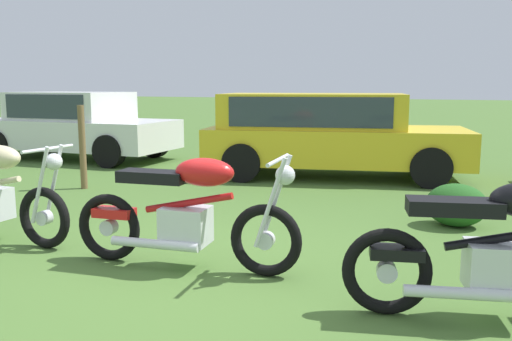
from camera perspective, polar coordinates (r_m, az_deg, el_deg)
name	(u,v)px	position (r m, az deg, el deg)	size (l,w,h in m)	color
ground_plane	(186,269)	(4.78, -7.43, -10.29)	(120.00, 120.00, 0.00)	#476B2D
motorcycle_red	(186,213)	(4.67, -7.40, -4.50)	(2.07, 0.72, 1.02)	black
motorcycle_black	(499,252)	(3.95, 24.33, -7.83)	(1.95, 0.88, 1.02)	black
car_white	(75,122)	(12.23, -18.61, 4.89)	(4.28, 2.01, 1.43)	silver
car_yellow	(324,128)	(9.42, 7.24, 4.43)	(4.68, 2.79, 1.43)	gold
fence_post_wooden	(82,147)	(8.63, -17.87, 2.35)	(0.10, 0.10, 1.28)	brown
shrub_low	(456,205)	(6.47, 20.40, -3.44)	(0.67, 0.56, 0.48)	#235A1E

